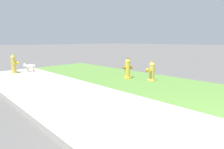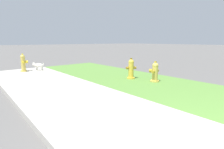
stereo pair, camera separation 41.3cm
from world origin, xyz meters
name	(u,v)px [view 2 (the right image)]	position (x,y,z in m)	size (l,w,h in m)	color
fire_hydrant_near_corner	(155,72)	(-3.42, 2.71, 0.32)	(0.34, 0.37, 0.67)	gold
fire_hydrant_by_grass_verge	(23,63)	(-8.19, -0.02, 0.37)	(0.36, 0.33, 0.78)	gold
fire_hydrant_at_driveway	(131,69)	(-4.25, 2.47, 0.35)	(0.34, 0.36, 0.73)	gold
small_white_dog	(38,65)	(-8.09, 0.55, 0.23)	(0.42, 0.43, 0.39)	silver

